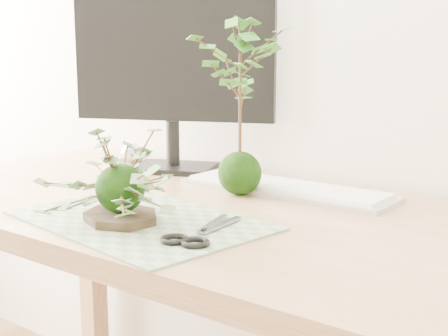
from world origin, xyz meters
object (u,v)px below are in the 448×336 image
(maple_kokedama, at_px, (240,65))
(keyboard, at_px, (286,188))
(monitor, at_px, (174,66))
(desk, at_px, (224,251))
(ivy_kokedama, at_px, (119,166))

(maple_kokedama, height_order, keyboard, maple_kokedama)
(maple_kokedama, distance_m, monitor, 0.32)
(desk, bearing_deg, maple_kokedama, 111.34)
(maple_kokedama, bearing_deg, keyboard, 49.38)
(keyboard, bearing_deg, maple_kokedama, -130.26)
(desk, distance_m, keyboard, 0.21)
(monitor, bearing_deg, maple_kokedama, -45.92)
(keyboard, bearing_deg, ivy_kokedama, -104.72)
(desk, bearing_deg, ivy_kokedama, -111.93)
(keyboard, bearing_deg, desk, -96.96)
(desk, xyz_separation_m, monitor, (-0.34, 0.24, 0.35))
(keyboard, xyz_separation_m, monitor, (-0.36, 0.05, 0.25))
(monitor, bearing_deg, keyboard, -30.45)
(maple_kokedama, height_order, monitor, monitor)
(desk, xyz_separation_m, ivy_kokedama, (-0.08, -0.20, 0.19))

